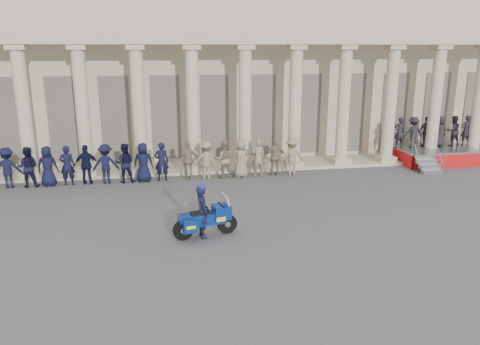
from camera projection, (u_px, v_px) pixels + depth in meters
name	position (u px, v px, depth m)	size (l,w,h in m)	color
ground	(250.00, 229.00, 16.38)	(90.00, 90.00, 0.00)	#424245
building	(205.00, 74.00, 29.23)	(40.00, 12.50, 9.00)	tan
officer_rank	(132.00, 163.00, 21.86)	(16.82, 0.70, 1.86)	black
reviewing_stand	(433.00, 137.00, 25.62)	(4.61, 3.96, 2.51)	gray
motorcycle	(206.00, 219.00, 15.60)	(2.21, 1.08, 1.43)	black
rider	(202.00, 211.00, 15.47)	(0.55, 0.72, 1.87)	black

